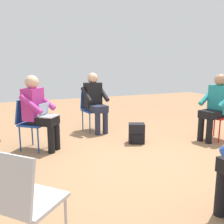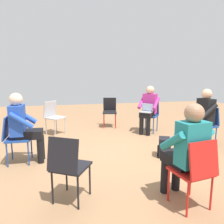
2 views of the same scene
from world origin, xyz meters
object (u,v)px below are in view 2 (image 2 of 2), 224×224
object	(u,v)px
chair_east	(110,110)
chair_northwest	(68,164)
chair_northeast	(53,115)
backpack_near_laptop_user	(164,148)
person_with_laptop	(149,107)
person_in_teal	(186,148)
chair_north	(14,136)
chair_southeast	(150,113)
person_in_black	(202,114)
chair_west	(195,169)
chair_south	(207,123)
person_in_blue	(24,124)

from	to	relation	value
chair_east	chair_northwest	size ratio (longest dim) A/B	1.00
chair_northeast	backpack_near_laptop_user	distance (m)	2.99
person_with_laptop	person_in_teal	xyz separation A→B (m)	(-3.08, 0.75, 0.00)
backpack_near_laptop_user	person_with_laptop	bearing A→B (deg)	-11.18
chair_north	person_with_laptop	bearing A→B (deg)	115.20
chair_southeast	person_in_black	xyz separation A→B (m)	(-1.37, -0.61, 0.20)
chair_west	backpack_near_laptop_user	size ratio (longest dim) A/B	2.36
chair_southeast	chair_north	distance (m)	3.48
chair_northwest	person_with_laptop	bearing A→B (deg)	82.80
chair_east	chair_south	distance (m)	2.74
chair_northwest	person_in_blue	bearing A→B (deg)	147.04
chair_northwest	person_in_black	distance (m)	3.26
chair_northeast	chair_south	world-z (taller)	same
chair_northeast	chair_northwest	size ratio (longest dim) A/B	1.00
person_in_blue	backpack_near_laptop_user	distance (m)	2.60
person_with_laptop	person_in_black	xyz separation A→B (m)	(-1.24, -0.72, 0.00)
chair_southeast	person_with_laptop	world-z (taller)	person_with_laptop
chair_northeast	chair_southeast	distance (m)	2.57
chair_southeast	chair_south	world-z (taller)	same
chair_southeast	person_in_black	world-z (taller)	person_in_black
person_in_black	person_in_teal	distance (m)	2.35
chair_northeast	chair_north	xyz separation A→B (m)	(-1.81, 0.57, 0.00)
chair_east	chair_northeast	bearing A→B (deg)	28.07
chair_north	person_in_black	distance (m)	3.75
chair_northwest	chair_north	size ratio (longest dim) A/B	1.00
chair_southeast	person_in_blue	xyz separation A→B (m)	(-1.51, 2.96, 0.20)
chair_northeast	chair_east	size ratio (longest dim) A/B	1.00
chair_northeast	person_in_blue	world-z (taller)	person_in_blue
chair_northwest	backpack_near_laptop_user	bearing A→B (deg)	62.51
chair_south	person_with_laptop	xyz separation A→B (m)	(1.22, 0.89, 0.20)
person_with_laptop	person_in_blue	distance (m)	3.17
chair_southeast	person_with_laptop	xyz separation A→B (m)	(-0.13, 0.11, 0.20)
chair_east	chair_north	size ratio (longest dim) A/B	1.00
chair_southeast	chair_north	size ratio (longest dim) A/B	1.00
chair_west	chair_northwest	xyz separation A→B (m)	(0.44, 1.41, 0.00)
backpack_near_laptop_user	person_in_teal	bearing A→B (deg)	163.51
chair_northeast	person_in_black	xyz separation A→B (m)	(-1.67, -3.17, 0.20)
chair_east	person_in_blue	bearing A→B (deg)	60.49
chair_west	chair_east	bearing A→B (deg)	82.10
chair_north	person_in_teal	size ratio (longest dim) A/B	0.69
person_in_blue	person_in_black	world-z (taller)	same
person_with_laptop	person_in_black	distance (m)	1.43
chair_east	backpack_near_laptop_user	world-z (taller)	chair_east
person_in_blue	person_in_teal	size ratio (longest dim) A/B	1.00
chair_north	chair_northeast	bearing A→B (deg)	163.01
person_in_teal	chair_north	bearing A→B (deg)	133.45
chair_north	person_in_blue	bearing A→B (deg)	90.00
person_in_blue	backpack_near_laptop_user	world-z (taller)	person_in_blue
chair_northeast	backpack_near_laptop_user	size ratio (longest dim) A/B	2.36
chair_west	person_in_teal	world-z (taller)	person_in_teal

